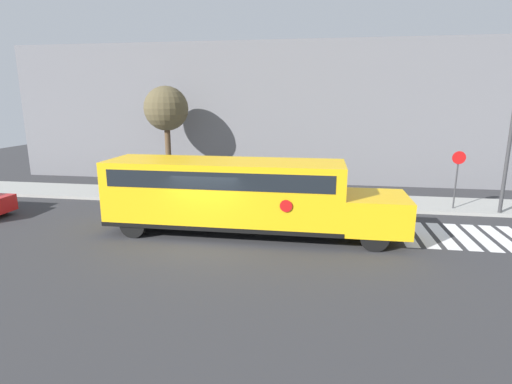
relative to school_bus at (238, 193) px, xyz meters
The scene contains 7 objects.
ground_plane 2.17m from the school_bus, 135.29° to the right, with size 60.00×60.00×0.00m, color #333335.
sidewalk_strip 5.83m from the school_bus, 100.17° to the left, with size 44.00×3.00×0.15m.
building_backdrop 12.35m from the school_bus, 94.71° to the left, with size 32.00×4.00×8.63m.
crosswalk_stripes 8.84m from the school_bus, ahead, with size 4.70×3.20×0.01m.
school_bus is the anchor object (origin of this frame).
stop_sign 10.52m from the school_bus, 26.66° to the left, with size 0.60×0.10×2.87m.
tree_near_sidewalk 10.25m from the school_bus, 126.78° to the left, with size 2.57×2.57×5.95m.
Camera 1 is at (4.05, -13.77, 5.20)m, focal length 28.00 mm.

